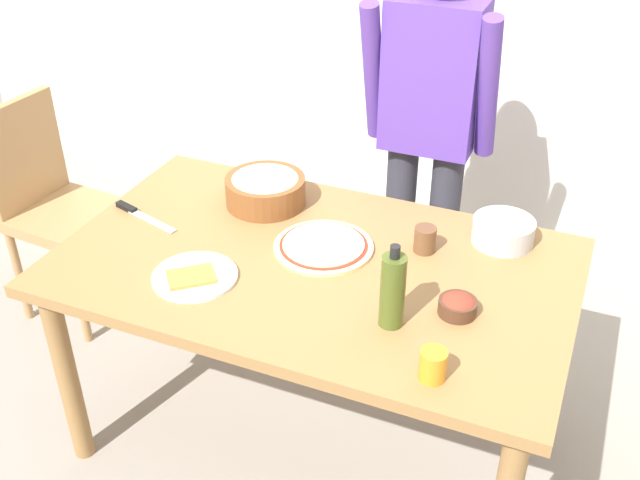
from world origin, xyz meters
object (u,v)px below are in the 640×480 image
cup_orange (433,365)px  mixing_bowl_steel (503,231)px  chef_knife (138,214)px  chair_wooden_left (51,198)px  plate_with_slice (194,276)px  small_sauce_bowl (458,305)px  popcorn_bowl (265,188)px  cup_small_brown (425,239)px  dining_table (314,285)px  olive_oil_bottle (393,290)px  pizza_raw_on_board (325,246)px  person_cook (429,124)px

cup_orange → mixing_bowl_steel: bearing=87.1°
chef_knife → chair_wooden_left: bearing=157.2°
plate_with_slice → small_sauce_bowl: small_sauce_bowl is taller
mixing_bowl_steel → plate_with_slice: bearing=-145.1°
popcorn_bowl → mixing_bowl_steel: bearing=5.0°
small_sauce_bowl → cup_small_brown: size_ratio=1.29×
dining_table → chair_wooden_left: bearing=167.2°
mixing_bowl_steel → small_sauce_bowl: size_ratio=1.82×
olive_oil_bottle → dining_table: bearing=148.1°
pizza_raw_on_board → mixing_bowl_steel: bearing=27.1°
small_sauce_bowl → cup_orange: 0.28m
pizza_raw_on_board → cup_small_brown: 0.32m
chair_wooden_left → dining_table: bearing=-12.8°
popcorn_bowl → chef_knife: 0.45m
pizza_raw_on_board → cup_orange: cup_orange is taller
plate_with_slice → olive_oil_bottle: olive_oil_bottle is taller
small_sauce_bowl → cup_small_brown: cup_small_brown is taller
dining_table → cup_orange: size_ratio=18.82×
plate_with_slice → cup_small_brown: 0.73m
mixing_bowl_steel → chef_knife: bearing=-165.0°
person_cook → pizza_raw_on_board: size_ratio=5.04×
olive_oil_bottle → cup_small_brown: (-0.02, 0.39, -0.07)m
person_cook → cup_orange: person_cook is taller
plate_with_slice → chef_knife: (-0.37, 0.25, -0.00)m
chair_wooden_left → mixing_bowl_steel: 1.86m
plate_with_slice → dining_table: bearing=37.2°
dining_table → person_cook: person_cook is taller
dining_table → plate_with_slice: (-0.30, -0.23, 0.10)m
pizza_raw_on_board → small_sauce_bowl: 0.50m
plate_with_slice → chair_wooden_left: bearing=152.9°
dining_table → mixing_bowl_steel: (0.52, 0.34, 0.13)m
pizza_raw_on_board → cup_small_brown: bearing=21.0°
person_cook → cup_orange: bearing=-73.1°
dining_table → chair_wooden_left: size_ratio=1.68×
small_sauce_bowl → cup_small_brown: bearing=122.6°
dining_table → popcorn_bowl: (-0.30, 0.27, 0.15)m
popcorn_bowl → olive_oil_bottle: (0.62, -0.47, 0.05)m
popcorn_bowl → chef_knife: popcorn_bowl is taller
small_sauce_bowl → chef_knife: 1.15m
pizza_raw_on_board → dining_table: bearing=-92.5°
plate_with_slice → cup_small_brown: bearing=35.0°
chair_wooden_left → popcorn_bowl: size_ratio=3.39×
small_sauce_bowl → cup_orange: size_ratio=1.29×
popcorn_bowl → person_cook: bearing=47.7°
person_cook → chef_knife: size_ratio=5.68×
person_cook → popcorn_bowl: size_ratio=5.79×
cup_orange → chef_knife: bearing=161.2°
dining_table → small_sauce_bowl: (0.48, -0.08, 0.12)m
chair_wooden_left → chef_knife: (0.65, -0.27, 0.23)m
chair_wooden_left → olive_oil_bottle: (1.64, -0.50, 0.33)m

